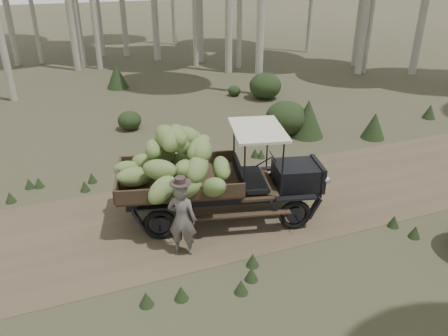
% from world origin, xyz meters
% --- Properties ---
extents(ground, '(120.00, 120.00, 0.00)m').
position_xyz_m(ground, '(0.00, 0.00, 0.00)').
color(ground, '#473D2B').
rests_on(ground, ground).
extents(dirt_track, '(70.00, 4.00, 0.01)m').
position_xyz_m(dirt_track, '(0.00, 0.00, 0.00)').
color(dirt_track, brown).
rests_on(dirt_track, ground).
extents(banana_truck, '(5.05, 2.74, 2.48)m').
position_xyz_m(banana_truck, '(0.42, -0.13, 1.42)').
color(banana_truck, black).
rests_on(banana_truck, ground).
extents(farmer, '(0.72, 0.66, 1.79)m').
position_xyz_m(farmer, '(-0.29, -1.28, 0.84)').
color(farmer, '#56524F').
rests_on(farmer, ground).
extents(undergrowth, '(24.14, 25.16, 1.37)m').
position_xyz_m(undergrowth, '(1.18, 1.77, 0.55)').
color(undergrowth, '#233319').
rests_on(undergrowth, ground).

